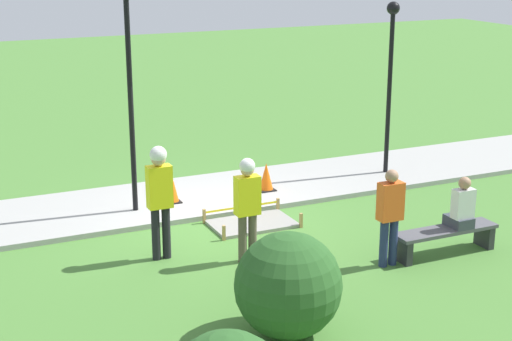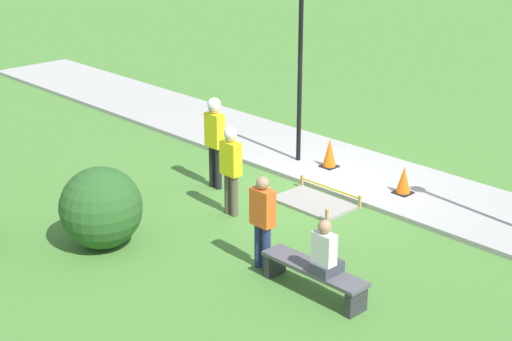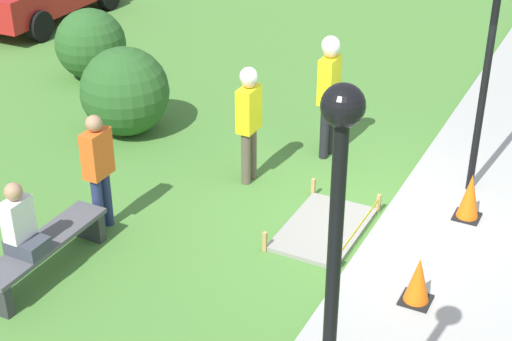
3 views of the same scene
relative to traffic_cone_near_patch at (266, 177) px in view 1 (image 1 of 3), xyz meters
The scene contains 13 objects.
ground_plane 1.85m from the traffic_cone_near_patch, 31.23° to the left, with size 60.00×60.00×0.00m, color #477A33.
sidewalk 1.62m from the traffic_cone_near_patch, 12.37° to the right, with size 28.00×2.56×0.10m.
wet_concrete_patch 1.88m from the traffic_cone_near_patch, 56.54° to the left, with size 1.58×1.01×0.27m.
traffic_cone_near_patch is the anchor object (origin of this frame).
traffic_cone_far_patch 2.03m from the traffic_cone_near_patch, ahead, with size 0.34×0.34×0.65m.
park_bench 4.37m from the traffic_cone_near_patch, 107.98° to the left, with size 1.88×0.44×0.46m.
person_seated_on_bench 4.52m from the traffic_cone_near_patch, 110.91° to the left, with size 0.36×0.44×0.89m.
worker_supervisor 3.58m from the traffic_cone_near_patch, 59.62° to the left, with size 0.40×0.25×1.76m.
worker_assistant 3.91m from the traffic_cone_near_patch, 37.72° to the left, with size 0.40×0.28×1.93m.
bystander_in_orange_shirt 4.19m from the traffic_cone_near_patch, 92.95° to the left, with size 0.40×0.22×1.62m.
lamppost_near 3.74m from the traffic_cone_near_patch, ahead, with size 0.28×0.28×4.24m.
lamppost_far 3.71m from the traffic_cone_near_patch, behind, with size 0.28×0.28×3.74m.
shrub_rounded_near 6.04m from the traffic_cone_near_patch, 67.33° to the left, with size 1.44×1.44×1.44m.
Camera 1 is at (5.10, 13.03, 5.07)m, focal length 55.00 mm.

